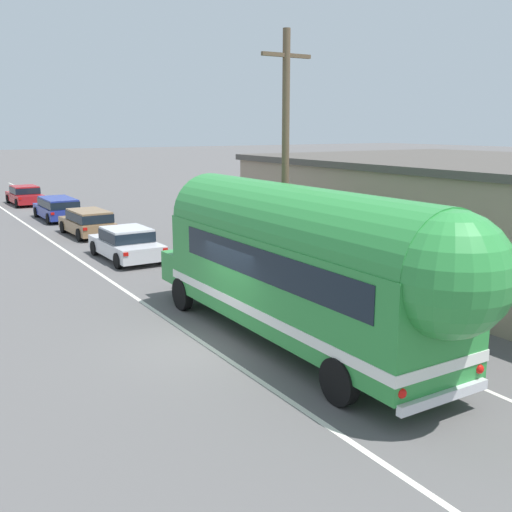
% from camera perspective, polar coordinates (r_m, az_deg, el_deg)
% --- Properties ---
extents(ground_plane, '(300.00, 300.00, 0.00)m').
position_cam_1_polar(ground_plane, '(15.62, -4.77, -8.49)').
color(ground_plane, '#565454').
extents(lane_markings, '(4.01, 80.00, 0.01)m').
position_cam_1_polar(lane_markings, '(26.99, -12.95, 0.12)').
color(lane_markings, silver).
rests_on(lane_markings, ground).
extents(roadside_building, '(12.65, 19.03, 4.34)m').
position_cam_1_polar(roadside_building, '(24.33, 22.91, 3.36)').
color(roadside_building, gray).
rests_on(roadside_building, ground).
extents(utility_pole, '(1.80, 0.24, 8.50)m').
position_cam_1_polar(utility_pole, '(19.45, 2.82, 8.99)').
color(utility_pole, brown).
rests_on(utility_pole, ground).
extents(painted_bus, '(2.63, 12.10, 4.12)m').
position_cam_1_polar(painted_bus, '(14.62, 4.73, -0.50)').
color(painted_bus, '#2D8C3D').
rests_on(painted_bus, ground).
extents(car_lead, '(2.07, 4.47, 1.37)m').
position_cam_1_polar(car_lead, '(25.87, -12.29, 1.28)').
color(car_lead, silver).
rests_on(car_lead, ground).
extents(car_second, '(1.99, 4.32, 1.37)m').
position_cam_1_polar(car_second, '(31.96, -15.76, 3.23)').
color(car_second, olive).
rests_on(car_second, ground).
extents(car_third, '(1.97, 4.71, 1.37)m').
position_cam_1_polar(car_third, '(38.12, -18.44, 4.47)').
color(car_third, navy).
rests_on(car_third, ground).
extents(car_fourth, '(2.04, 4.64, 1.37)m').
position_cam_1_polar(car_fourth, '(46.65, -21.23, 5.51)').
color(car_fourth, '#A5191E').
rests_on(car_fourth, ground).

